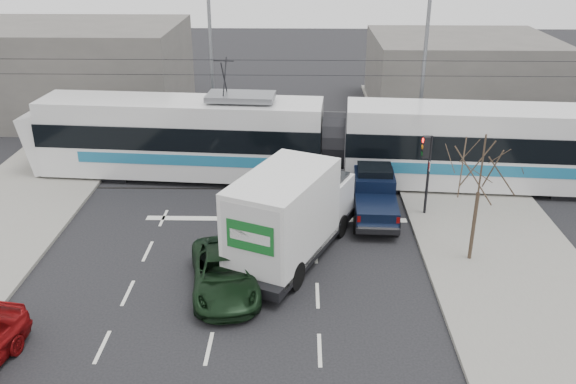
{
  "coord_description": "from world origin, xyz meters",
  "views": [
    {
      "loc": [
        1.08,
        -18.1,
        11.93
      ],
      "look_at": [
        0.55,
        4.91,
        1.8
      ],
      "focal_mm": 38.0,
      "sensor_mm": 36.0,
      "label": 1
    }
  ],
  "objects_px": {
    "street_lamp_near": "(420,66)",
    "street_lamp_far": "(208,57)",
    "traffic_signal": "(427,158)",
    "silver_pickup": "(288,234)",
    "tram": "(333,141)",
    "navy_pickup": "(374,194)",
    "box_truck": "(290,215)",
    "green_car": "(225,273)",
    "bare_tree": "(481,170)"
  },
  "relations": [
    {
      "from": "silver_pickup",
      "to": "street_lamp_far",
      "type": "bearing_deg",
      "value": 133.87
    },
    {
      "from": "traffic_signal",
      "to": "navy_pickup",
      "type": "bearing_deg",
      "value": 178.34
    },
    {
      "from": "tram",
      "to": "silver_pickup",
      "type": "xyz_separation_m",
      "value": [
        -2.05,
        -7.6,
        -1.17
      ]
    },
    {
      "from": "tram",
      "to": "green_car",
      "type": "relative_size",
      "value": 6.04
    },
    {
      "from": "tram",
      "to": "silver_pickup",
      "type": "distance_m",
      "value": 7.95
    },
    {
      "from": "tram",
      "to": "green_car",
      "type": "distance_m",
      "value": 11.02
    },
    {
      "from": "box_truck",
      "to": "navy_pickup",
      "type": "height_order",
      "value": "box_truck"
    },
    {
      "from": "green_car",
      "to": "street_lamp_far",
      "type": "bearing_deg",
      "value": 89.49
    },
    {
      "from": "silver_pickup",
      "to": "green_car",
      "type": "xyz_separation_m",
      "value": [
        -2.16,
        -2.48,
        -0.28
      ]
    },
    {
      "from": "street_lamp_near",
      "to": "silver_pickup",
      "type": "xyz_separation_m",
      "value": [
        -6.73,
        -11.2,
        -4.16
      ]
    },
    {
      "from": "street_lamp_far",
      "to": "navy_pickup",
      "type": "bearing_deg",
      "value": -47.91
    },
    {
      "from": "tram",
      "to": "box_truck",
      "type": "distance_m",
      "value": 7.95
    },
    {
      "from": "street_lamp_far",
      "to": "green_car",
      "type": "height_order",
      "value": "street_lamp_far"
    },
    {
      "from": "street_lamp_near",
      "to": "navy_pickup",
      "type": "distance_m",
      "value": 9.0
    },
    {
      "from": "bare_tree",
      "to": "navy_pickup",
      "type": "xyz_separation_m",
      "value": [
        -3.26,
        4.06,
        -2.78
      ]
    },
    {
      "from": "street_lamp_far",
      "to": "green_car",
      "type": "bearing_deg",
      "value": -80.58
    },
    {
      "from": "traffic_signal",
      "to": "navy_pickup",
      "type": "relative_size",
      "value": 0.73
    },
    {
      "from": "street_lamp_near",
      "to": "street_lamp_far",
      "type": "relative_size",
      "value": 1.0
    },
    {
      "from": "traffic_signal",
      "to": "navy_pickup",
      "type": "distance_m",
      "value": 2.74
    },
    {
      "from": "traffic_signal",
      "to": "silver_pickup",
      "type": "xyz_separation_m",
      "value": [
        -5.89,
        -3.7,
        -1.78
      ]
    },
    {
      "from": "street_lamp_near",
      "to": "silver_pickup",
      "type": "height_order",
      "value": "street_lamp_near"
    },
    {
      "from": "tram",
      "to": "street_lamp_near",
      "type": "bearing_deg",
      "value": 41.78
    },
    {
      "from": "silver_pickup",
      "to": "bare_tree",
      "type": "bearing_deg",
      "value": 21.54
    },
    {
      "from": "box_truck",
      "to": "green_car",
      "type": "height_order",
      "value": "box_truck"
    },
    {
      "from": "silver_pickup",
      "to": "green_car",
      "type": "distance_m",
      "value": 3.31
    },
    {
      "from": "street_lamp_far",
      "to": "tram",
      "type": "relative_size",
      "value": 0.3
    },
    {
      "from": "street_lamp_far",
      "to": "navy_pickup",
      "type": "relative_size",
      "value": 1.82
    },
    {
      "from": "bare_tree",
      "to": "silver_pickup",
      "type": "distance_m",
      "value": 7.58
    },
    {
      "from": "traffic_signal",
      "to": "box_truck",
      "type": "xyz_separation_m",
      "value": [
        -5.78,
        -3.81,
        -0.91
      ]
    },
    {
      "from": "traffic_signal",
      "to": "navy_pickup",
      "type": "xyz_separation_m",
      "value": [
        -2.13,
        0.06,
        -1.73
      ]
    },
    {
      "from": "navy_pickup",
      "to": "traffic_signal",
      "type": "bearing_deg",
      "value": 0.86
    },
    {
      "from": "tram",
      "to": "navy_pickup",
      "type": "xyz_separation_m",
      "value": [
        1.71,
        -3.84,
        -1.11
      ]
    },
    {
      "from": "street_lamp_near",
      "to": "box_truck",
      "type": "distance_m",
      "value": 13.51
    },
    {
      "from": "street_lamp_far",
      "to": "silver_pickup",
      "type": "xyz_separation_m",
      "value": [
        4.77,
        -13.2,
        -4.16
      ]
    },
    {
      "from": "street_lamp_near",
      "to": "green_car",
      "type": "xyz_separation_m",
      "value": [
        -8.9,
        -13.68,
        -4.43
      ]
    },
    {
      "from": "bare_tree",
      "to": "tram",
      "type": "relative_size",
      "value": 0.17
    },
    {
      "from": "traffic_signal",
      "to": "street_lamp_near",
      "type": "height_order",
      "value": "street_lamp_near"
    },
    {
      "from": "silver_pickup",
      "to": "tram",
      "type": "bearing_deg",
      "value": 98.93
    },
    {
      "from": "street_lamp_far",
      "to": "box_truck",
      "type": "distance_m",
      "value": 14.55
    },
    {
      "from": "tram",
      "to": "box_truck",
      "type": "bearing_deg",
      "value": -99.85
    },
    {
      "from": "box_truck",
      "to": "navy_pickup",
      "type": "xyz_separation_m",
      "value": [
        3.65,
        3.87,
        -0.81
      ]
    },
    {
      "from": "street_lamp_near",
      "to": "tram",
      "type": "xyz_separation_m",
      "value": [
        -4.69,
        -3.6,
        -2.98
      ]
    },
    {
      "from": "street_lamp_near",
      "to": "silver_pickup",
      "type": "bearing_deg",
      "value": -121.02
    },
    {
      "from": "silver_pickup",
      "to": "box_truck",
      "type": "bearing_deg",
      "value": -20.54
    },
    {
      "from": "green_car",
      "to": "box_truck",
      "type": "bearing_deg",
      "value": 36.24
    },
    {
      "from": "traffic_signal",
      "to": "street_lamp_near",
      "type": "bearing_deg",
      "value": 83.59
    },
    {
      "from": "box_truck",
      "to": "green_car",
      "type": "bearing_deg",
      "value": -109.69
    },
    {
      "from": "bare_tree",
      "to": "traffic_signal",
      "type": "xyz_separation_m",
      "value": [
        -1.13,
        4.0,
        -1.05
      ]
    },
    {
      "from": "street_lamp_far",
      "to": "tram",
      "type": "distance_m",
      "value": 9.31
    },
    {
      "from": "box_truck",
      "to": "tram",
      "type": "bearing_deg",
      "value": 100.06
    }
  ]
}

